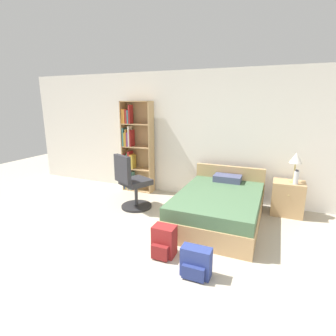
{
  "coord_description": "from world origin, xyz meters",
  "views": [
    {
      "loc": [
        1.31,
        -2.0,
        1.98
      ],
      "look_at": [
        -0.38,
        1.98,
        0.88
      ],
      "focal_mm": 28.0,
      "sensor_mm": 36.0,
      "label": 1
    }
  ],
  "objects_px": {
    "bookshelf": "(134,149)",
    "nightstand": "(288,198)",
    "table_lamp": "(296,159)",
    "backpack_red": "(164,242)",
    "backpack_blue": "(196,263)",
    "water_bottle": "(296,177)",
    "office_chair": "(132,184)",
    "bed": "(219,206)"
  },
  "relations": [
    {
      "from": "bookshelf",
      "to": "water_bottle",
      "type": "relative_size",
      "value": 7.91
    },
    {
      "from": "nightstand",
      "to": "water_bottle",
      "type": "relative_size",
      "value": 2.42
    },
    {
      "from": "office_chair",
      "to": "backpack_red",
      "type": "xyz_separation_m",
      "value": [
        1.19,
        -1.21,
        -0.28
      ]
    },
    {
      "from": "bed",
      "to": "backpack_red",
      "type": "height_order",
      "value": "bed"
    },
    {
      "from": "water_bottle",
      "to": "backpack_red",
      "type": "distance_m",
      "value": 2.59
    },
    {
      "from": "bed",
      "to": "backpack_red",
      "type": "xyz_separation_m",
      "value": [
        -0.44,
        -1.31,
        -0.07
      ]
    },
    {
      "from": "bed",
      "to": "backpack_blue",
      "type": "height_order",
      "value": "bed"
    },
    {
      "from": "bookshelf",
      "to": "table_lamp",
      "type": "relative_size",
      "value": 3.78
    },
    {
      "from": "table_lamp",
      "to": "backpack_blue",
      "type": "height_order",
      "value": "table_lamp"
    },
    {
      "from": "bed",
      "to": "water_bottle",
      "type": "height_order",
      "value": "water_bottle"
    },
    {
      "from": "bed",
      "to": "office_chair",
      "type": "height_order",
      "value": "office_chair"
    },
    {
      "from": "backpack_red",
      "to": "office_chair",
      "type": "bearing_deg",
      "value": 134.43
    },
    {
      "from": "office_chair",
      "to": "nightstand",
      "type": "distance_m",
      "value": 2.84
    },
    {
      "from": "water_bottle",
      "to": "backpack_red",
      "type": "height_order",
      "value": "water_bottle"
    },
    {
      "from": "table_lamp",
      "to": "backpack_red",
      "type": "distance_m",
      "value": 2.73
    },
    {
      "from": "bed",
      "to": "office_chair",
      "type": "distance_m",
      "value": 1.65
    },
    {
      "from": "office_chair",
      "to": "bed",
      "type": "bearing_deg",
      "value": 3.46
    },
    {
      "from": "nightstand",
      "to": "water_bottle",
      "type": "xyz_separation_m",
      "value": [
        0.09,
        -0.1,
        0.43
      ]
    },
    {
      "from": "backpack_blue",
      "to": "bookshelf",
      "type": "bearing_deg",
      "value": 132.2
    },
    {
      "from": "office_chair",
      "to": "backpack_blue",
      "type": "bearing_deg",
      "value": -40.55
    },
    {
      "from": "nightstand",
      "to": "backpack_blue",
      "type": "relative_size",
      "value": 1.71
    },
    {
      "from": "bed",
      "to": "nightstand",
      "type": "bearing_deg",
      "value": 35.64
    },
    {
      "from": "bookshelf",
      "to": "backpack_blue",
      "type": "bearing_deg",
      "value": -47.8
    },
    {
      "from": "office_chair",
      "to": "backpack_blue",
      "type": "relative_size",
      "value": 2.96
    },
    {
      "from": "office_chair",
      "to": "backpack_blue",
      "type": "xyz_separation_m",
      "value": [
        1.7,
        -1.46,
        -0.31
      ]
    },
    {
      "from": "nightstand",
      "to": "table_lamp",
      "type": "relative_size",
      "value": 1.16
    },
    {
      "from": "bookshelf",
      "to": "office_chair",
      "type": "bearing_deg",
      "value": -62.59
    },
    {
      "from": "nightstand",
      "to": "water_bottle",
      "type": "height_order",
      "value": "water_bottle"
    },
    {
      "from": "bookshelf",
      "to": "nightstand",
      "type": "xyz_separation_m",
      "value": [
        3.21,
        -0.12,
        -0.66
      ]
    },
    {
      "from": "backpack_blue",
      "to": "backpack_red",
      "type": "relative_size",
      "value": 0.86
    },
    {
      "from": "office_chair",
      "to": "backpack_red",
      "type": "distance_m",
      "value": 1.72
    },
    {
      "from": "bookshelf",
      "to": "backpack_red",
      "type": "distance_m",
      "value": 2.88
    },
    {
      "from": "table_lamp",
      "to": "nightstand",
      "type": "bearing_deg",
      "value": 178.57
    },
    {
      "from": "office_chair",
      "to": "water_bottle",
      "type": "height_order",
      "value": "office_chair"
    },
    {
      "from": "nightstand",
      "to": "table_lamp",
      "type": "bearing_deg",
      "value": -1.43
    },
    {
      "from": "table_lamp",
      "to": "water_bottle",
      "type": "bearing_deg",
      "value": -73.0
    },
    {
      "from": "nightstand",
      "to": "backpack_red",
      "type": "distance_m",
      "value": 2.57
    },
    {
      "from": "table_lamp",
      "to": "backpack_blue",
      "type": "bearing_deg",
      "value": -114.44
    },
    {
      "from": "office_chair",
      "to": "table_lamp",
      "type": "distance_m",
      "value": 2.94
    },
    {
      "from": "bed",
      "to": "backpack_blue",
      "type": "bearing_deg",
      "value": -87.43
    },
    {
      "from": "bookshelf",
      "to": "nightstand",
      "type": "distance_m",
      "value": 3.28
    },
    {
      "from": "bookshelf",
      "to": "table_lamp",
      "type": "xyz_separation_m",
      "value": [
        3.27,
        -0.12,
        0.06
      ]
    }
  ]
}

